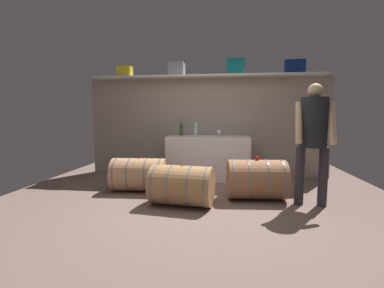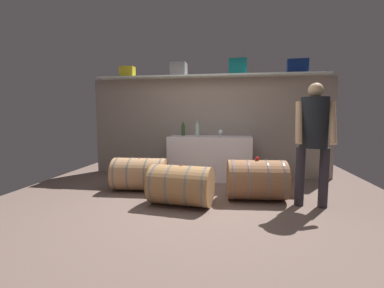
% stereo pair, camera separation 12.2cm
% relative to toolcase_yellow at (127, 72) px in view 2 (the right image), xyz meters
% --- Properties ---
extents(ground_plane, '(6.18, 7.52, 0.02)m').
position_rel_toolcase_yellow_xyz_m(ground_plane, '(1.69, -1.47, -2.19)').
color(ground_plane, '#735D53').
extents(back_wall_panel, '(4.98, 0.10, 2.03)m').
position_rel_toolcase_yellow_xyz_m(back_wall_panel, '(1.69, 0.15, -1.16)').
color(back_wall_panel, gray).
rests_on(back_wall_panel, ground).
extents(high_shelf_board, '(4.58, 0.40, 0.03)m').
position_rel_toolcase_yellow_xyz_m(high_shelf_board, '(1.69, 0.00, -0.12)').
color(high_shelf_board, silver).
rests_on(high_shelf_board, back_wall_panel).
extents(toolcase_yellow, '(0.29, 0.20, 0.22)m').
position_rel_toolcase_yellow_xyz_m(toolcase_yellow, '(0.00, 0.00, 0.00)').
color(toolcase_yellow, yellow).
rests_on(toolcase_yellow, high_shelf_board).
extents(toolcase_grey, '(0.31, 0.29, 0.26)m').
position_rel_toolcase_yellow_xyz_m(toolcase_grey, '(1.10, 0.00, 0.02)').
color(toolcase_grey, '#959599').
rests_on(toolcase_grey, high_shelf_board).
extents(toolcase_teal, '(0.36, 0.22, 0.31)m').
position_rel_toolcase_yellow_xyz_m(toolcase_teal, '(2.29, 0.00, 0.04)').
color(toolcase_teal, '#0F7B7C').
rests_on(toolcase_teal, high_shelf_board).
extents(toolcase_navy, '(0.39, 0.22, 0.26)m').
position_rel_toolcase_yellow_xyz_m(toolcase_navy, '(3.41, 0.00, 0.02)').
color(toolcase_navy, navy).
rests_on(toolcase_navy, high_shelf_board).
extents(work_cabinet, '(1.61, 0.62, 0.86)m').
position_rel_toolcase_yellow_xyz_m(work_cabinet, '(1.77, -0.22, -1.75)').
color(work_cabinet, white).
rests_on(work_cabinet, ground).
extents(wine_bottle_clear, '(0.07, 0.07, 0.30)m').
position_rel_toolcase_yellow_xyz_m(wine_bottle_clear, '(1.53, -0.37, -1.18)').
color(wine_bottle_clear, '#ABC6BE').
rests_on(wine_bottle_clear, work_cabinet).
extents(wine_bottle_green, '(0.07, 0.07, 0.28)m').
position_rel_toolcase_yellow_xyz_m(wine_bottle_green, '(1.21, -0.11, -1.19)').
color(wine_bottle_green, '#305326').
rests_on(wine_bottle_green, work_cabinet).
extents(wine_glass, '(0.09, 0.09, 0.14)m').
position_rel_toolcase_yellow_xyz_m(wine_glass, '(1.98, -0.27, -1.23)').
color(wine_glass, white).
rests_on(wine_glass, work_cabinet).
extents(wine_barrel_near, '(0.91, 0.67, 0.61)m').
position_rel_toolcase_yellow_xyz_m(wine_barrel_near, '(2.58, -1.43, -1.87)').
color(wine_barrel_near, '#9D6944').
rests_on(wine_barrel_near, ground).
extents(wine_barrel_far, '(0.91, 0.60, 0.56)m').
position_rel_toolcase_yellow_xyz_m(wine_barrel_far, '(0.67, -1.22, -1.90)').
color(wine_barrel_far, tan).
rests_on(wine_barrel_far, ground).
extents(wine_barrel_flank, '(0.93, 0.66, 0.57)m').
position_rel_toolcase_yellow_xyz_m(wine_barrel_flank, '(1.50, -1.85, -1.89)').
color(wine_barrel_flank, '#AD7D4C').
rests_on(wine_barrel_flank, ground).
extents(tasting_cup, '(0.06, 0.06, 0.04)m').
position_rel_toolcase_yellow_xyz_m(tasting_cup, '(2.58, -1.43, -1.55)').
color(tasting_cup, red).
rests_on(tasting_cup, wine_barrel_near).
extents(winemaker_pouring, '(0.53, 0.46, 1.70)m').
position_rel_toolcase_yellow_xyz_m(winemaker_pouring, '(3.31, -1.64, -1.13)').
color(winemaker_pouring, '#2F2C34').
rests_on(winemaker_pouring, ground).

